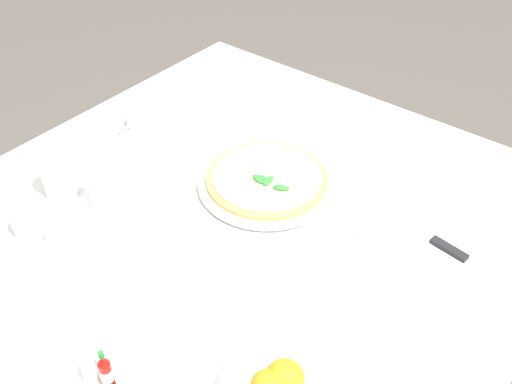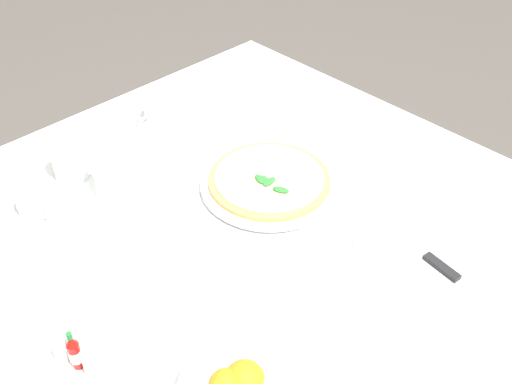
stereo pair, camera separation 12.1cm
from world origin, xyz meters
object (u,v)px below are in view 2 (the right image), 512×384
at_px(napkin_folded, 420,257).
at_px(hot_sauce_bottle, 75,352).
at_px(salt_shaker, 61,349).
at_px(water_glass_far_right, 69,160).
at_px(coffee_cup_right_edge, 159,109).
at_px(dinner_knife, 420,251).
at_px(pizza, 269,179).
at_px(pepper_shaker, 91,363).
at_px(coffee_cup_center_back, 36,202).
at_px(water_glass_near_left, 110,173).
at_px(pizza_plate, 269,184).

height_order(napkin_folded, hot_sauce_bottle, hot_sauce_bottle).
bearing_deg(napkin_folded, salt_shaker, 69.63).
xyz_separation_m(water_glass_far_right, salt_shaker, (-0.41, 0.26, -0.02)).
bearing_deg(hot_sauce_bottle, napkin_folded, -113.28).
distance_m(coffee_cup_right_edge, water_glass_far_right, 0.29).
bearing_deg(dinner_knife, hot_sauce_bottle, 74.93).
xyz_separation_m(pizza, pepper_shaker, (-0.13, 0.53, 0.00)).
distance_m(coffee_cup_center_back, napkin_folded, 0.78).
relative_size(pizza, coffee_cup_center_back, 2.01).
relative_size(dinner_knife, pepper_shaker, 3.48).
bearing_deg(coffee_cup_center_back, water_glass_far_right, -62.78).
height_order(coffee_cup_center_back, napkin_folded, coffee_cup_center_back).
relative_size(water_glass_far_right, hot_sauce_bottle, 1.33).
xyz_separation_m(water_glass_near_left, salt_shaker, (-0.30, 0.29, -0.03)).
distance_m(coffee_cup_right_edge, water_glass_near_left, 0.30).
distance_m(hot_sauce_bottle, salt_shaker, 0.03).
bearing_deg(dinner_knife, salt_shaker, 73.02).
xyz_separation_m(dinner_knife, hot_sauce_bottle, (0.25, 0.59, 0.01)).
relative_size(coffee_cup_right_edge, napkin_folded, 0.58).
height_order(hot_sauce_bottle, pepper_shaker, hot_sauce_bottle).
bearing_deg(coffee_cup_center_back, dinner_knife, -144.22).
bearing_deg(dinner_knife, water_glass_near_left, 35.83).
height_order(dinner_knife, pepper_shaker, pepper_shaker).
height_order(coffee_cup_right_edge, dinner_knife, coffee_cup_right_edge).
height_order(water_glass_near_left, pepper_shaker, water_glass_near_left).
xyz_separation_m(pizza, water_glass_far_right, (0.34, 0.29, 0.02)).
distance_m(pizza_plate, pepper_shaker, 0.54).
bearing_deg(salt_shaker, napkin_folded, -115.18).
relative_size(pizza_plate, pepper_shaker, 5.36).
xyz_separation_m(coffee_cup_right_edge, coffee_cup_center_back, (-0.12, 0.40, 0.00)).
xyz_separation_m(napkin_folded, salt_shaker, (0.28, 0.60, 0.02)).
xyz_separation_m(pizza, dinner_knife, (-0.35, -0.05, -0.00)).
height_order(pizza, water_glass_near_left, water_glass_near_left).
distance_m(water_glass_near_left, dinner_knife, 0.65).
relative_size(dinner_knife, hot_sauce_bottle, 2.36).
height_order(pizza_plate, napkin_folded, napkin_folded).
bearing_deg(hot_sauce_bottle, coffee_cup_right_edge, -46.85).
distance_m(salt_shaker, pepper_shaker, 0.06).
distance_m(water_glass_near_left, pepper_shaker, 0.45).
relative_size(coffee_cup_right_edge, water_glass_near_left, 1.10).
height_order(napkin_folded, salt_shaker, salt_shaker).
relative_size(water_glass_far_right, pepper_shaker, 1.96).
bearing_deg(water_glass_near_left, coffee_cup_center_back, 70.65).
xyz_separation_m(coffee_cup_right_edge, water_glass_near_left, (-0.17, 0.25, 0.03)).
bearing_deg(pizza_plate, water_glass_near_left, 48.54).
relative_size(coffee_cup_right_edge, water_glass_far_right, 1.20).
bearing_deg(water_glass_near_left, water_glass_far_right, 17.73).
distance_m(coffee_cup_center_back, hot_sauce_bottle, 0.40).
xyz_separation_m(pizza, hot_sauce_bottle, (-0.10, 0.54, 0.01)).
distance_m(napkin_folded, pepper_shaker, 0.62).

